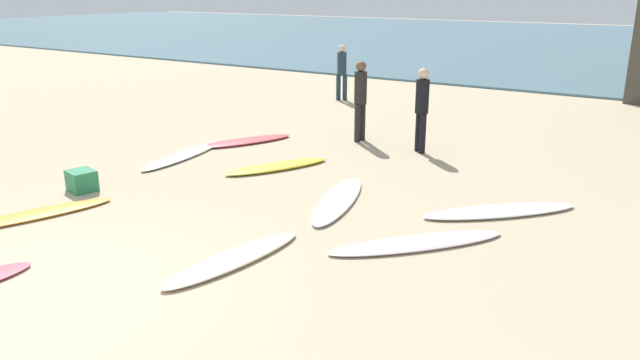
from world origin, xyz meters
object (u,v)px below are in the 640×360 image
Objects in this scene: surfboard_6 at (31,215)px; beachgoer_near at (422,106)px; surfboard_1 at (338,200)px; surfboard_8 at (245,141)px; surfboard_2 at (234,258)px; beachgoer_mid at (342,70)px; surfboard_4 at (500,211)px; beachgoer_far at (360,97)px; surfboard_7 at (417,243)px; surfboard_9 at (183,155)px; surfboard_5 at (277,166)px; beach_cooler at (82,181)px.

beachgoer_near is at bearing 82.46° from surfboard_6.
surfboard_8 reaches higher than surfboard_1.
surfboard_2 is at bearing 153.60° from surfboard_8.
surfboard_4 is at bearing -72.94° from beachgoer_mid.
beachgoer_far is at bearing 94.25° from surfboard_6.
beachgoer_far reaches higher than surfboard_2.
surfboard_7 is (-0.56, -1.85, -0.00)m from surfboard_4.
surfboard_8 reaches higher than surfboard_9.
beachgoer_mid is 0.93× the size of beachgoer_far.
beachgoer_far is at bearing -82.43° from beachgoer_mid.
beachgoer_far is at bearing -82.21° from surfboard_1.
surfboard_1 is 2.04m from surfboard_7.
surfboard_5 reaches higher than surfboard_6.
beachgoer_far is (2.37, 3.23, 0.98)m from surfboard_9.
beach_cooler is at bearing 127.97° from surfboard_6.
surfboard_4 is 7.03m from beach_cooler.
surfboard_8 is at bearing 87.75° from beach_cooler.
surfboard_4 reaches higher than surfboard_7.
surfboard_2 reaches higher than surfboard_7.
surfboard_9 is 5.09m from beachgoer_near.
surfboard_2 is 4.95× the size of beach_cooler.
surfboard_9 is at bearing 148.86° from surfboard_2.
surfboard_6 is 5.34× the size of beach_cooler.
surfboard_1 is 1.41× the size of beachgoer_near.
beachgoer_mid is (-1.31, 11.33, 0.90)m from surfboard_6.
beachgoer_mid reaches higher than surfboard_1.
surfboard_7 is 5.59× the size of beach_cooler.
beachgoer_near is 1.58m from beachgoer_far.
beachgoer_near is 1.05× the size of beachgoer_mid.
surfboard_2 is 3.70m from surfboard_6.
surfboard_6 is (-5.97, -4.12, -0.00)m from surfboard_4.
beachgoer_near reaches higher than surfboard_4.
surfboard_2 is 1.02× the size of surfboard_8.
surfboard_2 is 1.35× the size of beachgoer_mid.
surfboard_5 is at bearing -43.86° from surfboard_1.
surfboard_5 is 7.74m from beachgoer_mid.
beachgoer_far is at bearing -69.04° from surfboard_5.
surfboard_6 is 1.10× the size of surfboard_8.
surfboard_7 is at bearing 136.37° from surfboard_1.
beachgoer_far is (-1.57, 0.16, 0.02)m from beachgoer_near.
surfboard_7 is at bearing 178.98° from surfboard_5.
beachgoer_far is (3.10, -4.30, 0.08)m from beachgoer_mid.
surfboard_9 is at bearing -25.67° from surfboard_1.
surfboard_2 is (0.08, -2.68, 0.00)m from surfboard_1.
surfboard_8 is 1.33× the size of beachgoer_mid.
surfboard_1 is at bearing 174.64° from surfboard_8.
surfboard_7 is at bearing 52.08° from surfboard_2.
beach_cooler is (-0.16, -4.19, 0.14)m from surfboard_8.
surfboard_7 is 1.15× the size of surfboard_8.
surfboard_1 is 4.46m from beach_cooler.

